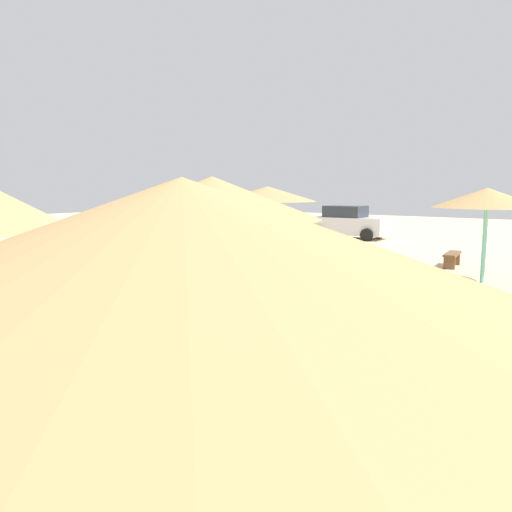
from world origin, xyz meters
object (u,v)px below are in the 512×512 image
Objects in this scene: lounger_3 at (303,326)px; parked_car at (348,223)px; parasol_1 at (177,193)px; bench_1 at (254,238)px; bench_0 at (452,257)px; parasol_4 at (267,194)px; parasol_7 at (487,198)px; lounger_1 at (156,292)px; lounger_0 at (119,346)px; lounger_4 at (311,266)px; parasol_6 at (185,268)px; parasol_3 at (212,199)px.

parked_car reaches higher than lounger_3.
parasol_1 reaches higher than bench_1.
parasol_4 is at bearing -137.54° from bench_0.
parked_car reaches higher than bench_1.
parasol_7 is 9.47m from lounger_1.
lounger_3 is (-1.25, -7.86, -2.10)m from parasol_7.
bench_0 is at bearing -7.16° from bench_1.
parasol_7 reaches higher than lounger_0.
lounger_4 is (1.87, 3.79, -2.24)m from parasol_1.
parasol_4 is 9.49m from lounger_0.
lounger_4 is at bearing 100.13° from lounger_0.
lounger_3 is (-3.36, 6.35, -2.18)m from parasol_6.
lounger_4 is (-3.07, 8.05, -2.25)m from parasol_3.
lounger_0 is 3.14m from lounger_3.
parasol_1 is at bearing 139.22° from parasol_3.
parasol_4 is at bearing -163.10° from parasol_7.
bench_1 is 0.38× the size of parked_car.
parasol_7 is at bearing 16.90° from parasol_4.
lounger_3 is (5.06, -2.02, -2.25)m from parasol_1.
parasol_7 is (6.30, 5.84, -0.15)m from parasol_1.
parasol_4 is 2.80m from lounger_4.
lounger_4 reaches higher than bench_1.
lounger_1 is at bearing -78.92° from parked_car.
parasol_1 is 9.81m from bench_0.
lounger_1 is 0.98× the size of lounger_3.
parasol_1 is 11.87m from parasol_6.
lounger_1 is 1.04× the size of lounger_4.
parasol_3 is 1.08× the size of parasol_6.
parasol_6 is at bearing -49.76° from parasol_3.
lounger_0 is at bearing -165.06° from parasol_3.
bench_0 is 1.00× the size of bench_1.
parasol_1 is at bearing 158.25° from lounger_3.
lounger_4 is 1.24× the size of bench_1.
parasol_6 reaches higher than lounger_1.
lounger_1 is at bearing -111.64° from bench_0.
lounger_1 is 12.27m from bench_1.
parasol_3 is at bearing -40.78° from parasol_1.
parasol_3 is 1.50× the size of lounger_1.
parasol_4 is at bearing 123.96° from parasol_6.
parasol_3 is at bearing -69.19° from parked_car.
parasol_6 is 1.45× the size of lounger_4.
lounger_4 is at bearing 118.30° from parasol_6.
bench_1 is at bearing 119.01° from lounger_0.
parasol_7 is at bearing 80.98° from lounger_3.
lounger_3 is at bearing -61.25° from lounger_4.
lounger_0 is (3.39, -4.68, -2.24)m from parasol_1.
parasol_4 reaches higher than parked_car.
parasol_4 is 2.05× the size of bench_1.
bench_0 is (-1.49, 2.42, -2.06)m from parasol_7.
parasol_3 is 3.19m from lounger_3.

